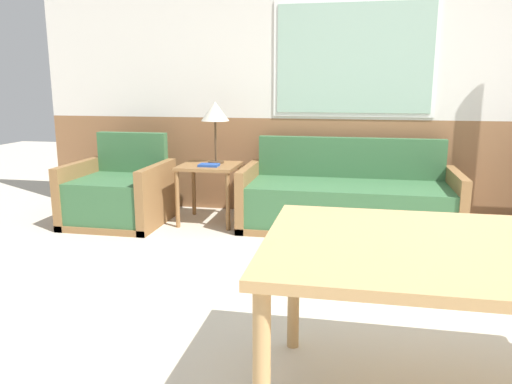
{
  "coord_description": "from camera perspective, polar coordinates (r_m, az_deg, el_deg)",
  "views": [
    {
      "loc": [
        -0.29,
        -2.47,
        1.32
      ],
      "look_at": [
        -0.99,
        1.05,
        0.54
      ],
      "focal_mm": 35.0,
      "sensor_mm": 36.0,
      "label": 1
    }
  ],
  "objects": [
    {
      "name": "wall_back",
      "position": [
        5.1,
        14.68,
        12.31
      ],
      "size": [
        7.2,
        0.09,
        2.7
      ],
      "color": "#8E603D",
      "rests_on": "ground_plane"
    },
    {
      "name": "couch",
      "position": [
        4.68,
        10.42,
        -1.11
      ],
      "size": [
        1.94,
        0.83,
        0.81
      ],
      "color": "olive",
      "rests_on": "ground_plane"
    },
    {
      "name": "table_lamp",
      "position": [
        4.82,
        -4.7,
        8.95
      ],
      "size": [
        0.27,
        0.27,
        0.59
      ],
      "color": "#4C3823",
      "rests_on": "side_table"
    },
    {
      "name": "book_stack",
      "position": [
        4.69,
        -5.41,
        3.08
      ],
      "size": [
        0.19,
        0.15,
        0.02
      ],
      "color": "#234799",
      "rests_on": "side_table"
    },
    {
      "name": "dining_table",
      "position": [
        2.06,
        24.05,
        -7.47
      ],
      "size": [
        1.61,
        1.0,
        0.73
      ],
      "color": "tan",
      "rests_on": "ground_plane"
    },
    {
      "name": "side_table",
      "position": [
        4.8,
        -5.35,
        2.04
      ],
      "size": [
        0.54,
        0.54,
        0.57
      ],
      "color": "olive",
      "rests_on": "ground_plane"
    },
    {
      "name": "ground_plane",
      "position": [
        2.81,
        16.53,
        -16.25
      ],
      "size": [
        16.0,
        16.0,
        0.0
      ],
      "primitive_type": "plane",
      "color": "beige"
    },
    {
      "name": "armchair",
      "position": [
        4.98,
        -15.38,
        -0.43
      ],
      "size": [
        0.88,
        0.83,
        0.84
      ],
      "rotation": [
        0.0,
        0.0,
        0.04
      ],
      "color": "olive",
      "rests_on": "ground_plane"
    }
  ]
}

